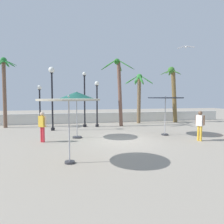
# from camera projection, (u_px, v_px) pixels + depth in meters

# --- Properties ---
(ground_plane) EXTENTS (56.00, 56.00, 0.00)m
(ground_plane) POSITION_uv_depth(u_px,v_px,m) (123.00, 140.00, 11.89)
(ground_plane) COLOR #9E9384
(boundary_wall) EXTENTS (25.20, 0.30, 0.95)m
(boundary_wall) POSITION_uv_depth(u_px,v_px,m) (100.00, 118.00, 19.80)
(boundary_wall) COLOR silver
(boundary_wall) RESTS_ON ground_plane
(patio_umbrella_0) EXTENTS (2.17, 2.17, 2.81)m
(patio_umbrella_0) POSITION_uv_depth(u_px,v_px,m) (77.00, 96.00, 12.33)
(patio_umbrella_0) COLOR #333338
(patio_umbrella_0) RESTS_ON ground_plane
(patio_umbrella_1) EXTENTS (2.22, 2.22, 2.55)m
(patio_umbrella_1) POSITION_uv_depth(u_px,v_px,m) (165.00, 100.00, 13.24)
(patio_umbrella_1) COLOR #333338
(patio_umbrella_1) RESTS_ON ground_plane
(patio_umbrella_2) EXTENTS (2.29, 2.29, 2.54)m
(patio_umbrella_2) POSITION_uv_depth(u_px,v_px,m) (69.00, 102.00, 7.59)
(patio_umbrella_2) COLOR #333338
(patio_umbrella_2) RESTS_ON ground_plane
(palm_tree_0) EXTENTS (1.99, 2.06, 5.30)m
(palm_tree_0) POSITION_uv_depth(u_px,v_px,m) (173.00, 89.00, 19.87)
(palm_tree_0) COLOR brown
(palm_tree_0) RESTS_ON ground_plane
(palm_tree_1) EXTENTS (2.79, 2.75, 5.58)m
(palm_tree_1) POSITION_uv_depth(u_px,v_px,m) (119.00, 85.00, 17.20)
(palm_tree_1) COLOR brown
(palm_tree_1) RESTS_ON ground_plane
(palm_tree_2) EXTENTS (2.77, 2.77, 4.55)m
(palm_tree_2) POSITION_uv_depth(u_px,v_px,m) (139.00, 92.00, 19.17)
(palm_tree_2) COLOR brown
(palm_tree_2) RESTS_ON ground_plane
(palm_tree_3) EXTENTS (1.98, 1.98, 5.54)m
(palm_tree_3) POSITION_uv_depth(u_px,v_px,m) (4.00, 84.00, 16.36)
(palm_tree_3) COLOR brown
(palm_tree_3) RESTS_ON ground_plane
(lamp_post_0) EXTENTS (0.44, 0.44, 4.61)m
(lamp_post_0) POSITION_uv_depth(u_px,v_px,m) (52.00, 88.00, 15.02)
(lamp_post_0) COLOR black
(lamp_post_0) RESTS_ON ground_plane
(lamp_post_1) EXTENTS (0.31, 0.31, 4.46)m
(lamp_post_1) POSITION_uv_depth(u_px,v_px,m) (85.00, 97.00, 16.89)
(lamp_post_1) COLOR black
(lamp_post_1) RESTS_ON ground_plane
(lamp_post_2) EXTENTS (0.37, 0.37, 3.42)m
(lamp_post_2) POSITION_uv_depth(u_px,v_px,m) (40.00, 101.00, 17.32)
(lamp_post_2) COLOR black
(lamp_post_2) RESTS_ON ground_plane
(lamp_post_3) EXTENTS (0.36, 0.36, 3.72)m
(lamp_post_3) POSITION_uv_depth(u_px,v_px,m) (97.00, 99.00, 16.91)
(lamp_post_3) COLOR black
(lamp_post_3) RESTS_ON ground_plane
(guest_0) EXTENTS (0.44, 0.42, 1.66)m
(guest_0) POSITION_uv_depth(u_px,v_px,m) (42.00, 124.00, 11.28)
(guest_0) COLOR #D8333F
(guest_0) RESTS_ON ground_plane
(guest_2) EXTENTS (0.36, 0.52, 1.68)m
(guest_2) POSITION_uv_depth(u_px,v_px,m) (200.00, 123.00, 11.61)
(guest_2) COLOR gold
(guest_2) RESTS_ON ground_plane
(seagull_0) EXTENTS (1.00, 0.65, 0.17)m
(seagull_0) POSITION_uv_depth(u_px,v_px,m) (186.00, 47.00, 13.64)
(seagull_0) COLOR white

